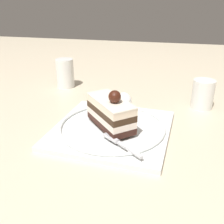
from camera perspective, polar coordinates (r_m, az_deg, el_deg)
ground_plane at (r=0.57m, az=-1.75°, el=-5.41°), size 2.40×2.40×0.00m
dessert_plate at (r=0.59m, az=-0.00°, el=-3.54°), size 0.27×0.27×0.02m
cake_slice at (r=0.56m, az=-0.28°, el=-0.00°), size 0.13×0.13×0.09m
whipped_cream_dollop at (r=0.65m, az=2.59°, el=2.37°), size 0.04×0.04×0.04m
fork at (r=0.51m, az=1.95°, el=-6.96°), size 0.07×0.09×0.00m
drink_glass_near at (r=0.87m, az=-10.15°, el=8.13°), size 0.06×0.06×0.09m
drink_glass_far at (r=0.74m, az=19.12°, el=3.49°), size 0.06×0.06×0.08m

